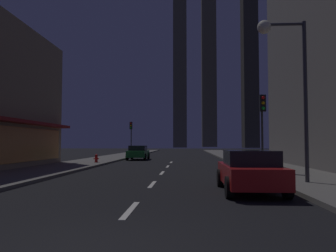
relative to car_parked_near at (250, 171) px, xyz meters
name	(u,v)px	position (x,y,z in m)	size (l,w,h in m)	color
ground_plane	(175,159)	(-3.60, 25.52, -0.79)	(78.00, 136.00, 0.10)	black
sidewalk_right	(238,158)	(3.40, 25.52, -0.67)	(4.00, 76.00, 0.15)	#605E59
sidewalk_left	(113,157)	(-10.60, 25.52, -0.67)	(4.00, 76.00, 0.15)	#605E59
lane_marking_center	(158,178)	(-3.60, 4.52, -0.73)	(0.16, 28.20, 0.01)	silver
skyscraper_distant_tall	(180,66)	(-5.08, 118.41, 31.57)	(5.22, 8.11, 64.63)	brown
skyscraper_distant_mid	(209,62)	(7.73, 140.28, 38.65)	(6.57, 7.19, 78.79)	#5D5845
skyscraper_distant_short	(249,41)	(20.69, 110.06, 38.69)	(5.31, 7.19, 78.86)	#38352A
car_parked_near	(250,171)	(0.00, 0.00, 0.00)	(1.98, 4.24, 1.45)	#B21919
car_parked_far	(138,152)	(-7.20, 21.91, 0.00)	(1.98, 4.24, 1.45)	#1E722D
fire_hydrant_far_left	(96,159)	(-9.50, 14.63, -0.29)	(0.42, 0.30, 0.65)	red
traffic_light_near_right	(262,115)	(1.90, 6.41, 2.45)	(0.32, 0.48, 4.20)	#2D2D2D
traffic_light_far_left	(131,131)	(-9.10, 28.58, 2.45)	(0.32, 0.48, 4.20)	#2D2D2D
street_lamp_right	(284,60)	(1.78, 1.86, 4.33)	(1.96, 0.56, 6.58)	#38383D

